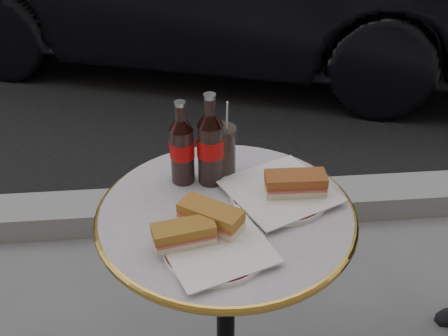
{
  "coord_description": "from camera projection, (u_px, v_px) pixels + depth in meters",
  "views": [
    {
      "loc": [
        -0.1,
        -1.05,
        1.55
      ],
      "look_at": [
        0.0,
        0.05,
        0.82
      ],
      "focal_mm": 45.0,
      "sensor_mm": 36.0,
      "label": 1
    }
  ],
  "objects": [
    {
      "name": "curb",
      "position": [
        206.0,
        208.0,
        2.45
      ],
      "size": [
        40.0,
        0.2,
        0.12
      ],
      "primitive_type": "cube",
      "color": "gray",
      "rests_on": "ground"
    },
    {
      "name": "bistro_table",
      "position": [
        226.0,
        316.0,
        1.53
      ],
      "size": [
        0.62,
        0.62,
        0.73
      ],
      "primitive_type": null,
      "color": "#BAB2C4",
      "rests_on": "ground"
    },
    {
      "name": "plate_left",
      "position": [
        215.0,
        249.0,
        1.21
      ],
      "size": [
        0.26,
        0.26,
        0.01
      ],
      "primitive_type": "cylinder",
      "rotation": [
        0.0,
        0.0,
        0.18
      ],
      "color": "white",
      "rests_on": "bistro_table"
    },
    {
      "name": "plate_right",
      "position": [
        279.0,
        193.0,
        1.38
      ],
      "size": [
        0.3,
        0.3,
        0.01
      ],
      "primitive_type": "cylinder",
      "rotation": [
        0.0,
        0.0,
        0.26
      ],
      "color": "silver",
      "rests_on": "bistro_table"
    },
    {
      "name": "sandwich_left_a",
      "position": [
        184.0,
        235.0,
        1.2
      ],
      "size": [
        0.14,
        0.09,
        0.05
      ],
      "primitive_type": "cube",
      "rotation": [
        0.0,
        0.0,
        0.21
      ],
      "color": "#A06C28",
      "rests_on": "plate_left"
    },
    {
      "name": "sandwich_left_b",
      "position": [
        211.0,
        218.0,
        1.25
      ],
      "size": [
        0.16,
        0.14,
        0.05
      ],
      "primitive_type": "cube",
      "rotation": [
        0.0,
        0.0,
        -0.63
      ],
      "color": "#A66B2A",
      "rests_on": "plate_left"
    },
    {
      "name": "sandwich_right",
      "position": [
        295.0,
        185.0,
        1.35
      ],
      "size": [
        0.15,
        0.07,
        0.05
      ],
      "primitive_type": "cube",
      "rotation": [
        0.0,
        0.0,
        -0.03
      ],
      "color": "#9A5127",
      "rests_on": "plate_right"
    },
    {
      "name": "cola_bottle_left",
      "position": [
        182.0,
        142.0,
        1.37
      ],
      "size": [
        0.08,
        0.08,
        0.22
      ],
      "primitive_type": null,
      "rotation": [
        0.0,
        0.0,
        -0.22
      ],
      "color": "black",
      "rests_on": "bistro_table"
    },
    {
      "name": "cola_bottle_right",
      "position": [
        210.0,
        139.0,
        1.37
      ],
      "size": [
        0.09,
        0.09,
        0.25
      ],
      "primitive_type": null,
      "rotation": [
        0.0,
        0.0,
        0.29
      ],
      "color": "black",
      "rests_on": "bistro_table"
    },
    {
      "name": "cola_glass",
      "position": [
        223.0,
        152.0,
        1.42
      ],
      "size": [
        0.07,
        0.07,
        0.14
      ],
      "primitive_type": "cylinder",
      "rotation": [
        0.0,
        0.0,
        0.02
      ],
      "color": "black",
      "rests_on": "bistro_table"
    }
  ]
}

